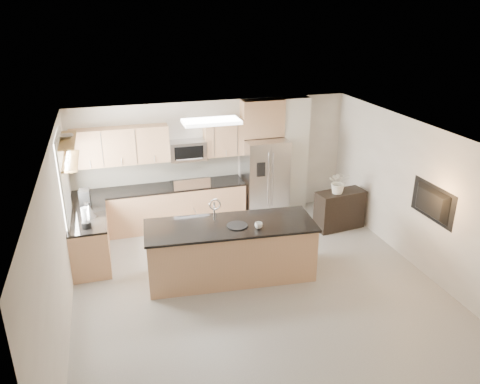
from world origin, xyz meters
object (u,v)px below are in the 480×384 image
object	(u,v)px
cup	(259,225)
television	(428,203)
credenza	(340,210)
bowl	(66,136)
range	(191,203)
microwave	(187,150)
flower_vase	(339,177)
platter	(237,226)
blender	(86,219)
refrigerator	(264,179)
island	(230,250)
coffee_maker	(85,199)
kettle	(89,211)

from	to	relation	value
cup	television	size ratio (longest dim) A/B	0.12
credenza	bowl	bearing A→B (deg)	171.18
range	microwave	world-z (taller)	microwave
credenza	flower_vase	distance (m)	0.79
platter	blender	bearing A→B (deg)	161.52
bowl	refrigerator	bearing A→B (deg)	12.46
microwave	range	bearing A→B (deg)	-90.00
island	blender	world-z (taller)	island
credenza	blender	distance (m)	5.14
microwave	blender	distance (m)	2.73
refrigerator	island	bearing A→B (deg)	-121.95
blender	television	size ratio (longest dim) A/B	0.35
credenza	coffee_maker	world-z (taller)	coffee_maker
range	kettle	size ratio (longest dim) A/B	4.07
range	island	distance (m)	2.29
flower_vase	kettle	bearing A→B (deg)	179.85
flower_vase	platter	bearing A→B (deg)	-153.97
range	kettle	xyz separation A→B (m)	(-2.03, -1.12, 0.57)
refrigerator	island	size ratio (longest dim) A/B	0.60
range	blender	distance (m)	2.66
flower_vase	television	size ratio (longest dim) A/B	0.68
range	island	xyz separation A→B (m)	(0.27, -2.28, 0.03)
kettle	coffee_maker	bearing A→B (deg)	98.71
refrigerator	range	bearing A→B (deg)	178.40
credenza	island	bearing A→B (deg)	-163.33
microwave	television	xyz separation A→B (m)	(3.51, -3.24, -0.28)
range	island	bearing A→B (deg)	-83.24
range	blender	size ratio (longest dim) A/B	3.04
cup	refrigerator	bearing A→B (deg)	68.70
kettle	flower_vase	distance (m)	4.92
platter	coffee_maker	size ratio (longest dim) A/B	0.99
cup	platter	xyz separation A→B (m)	(-0.32, 0.18, -0.04)
microwave	bowl	distance (m)	2.59
refrigerator	blender	xyz separation A→B (m)	(-3.73, -1.51, 0.19)
refrigerator	platter	size ratio (longest dim) A/B	5.00
bowl	kettle	bearing A→B (deg)	-43.23
island	cup	bearing A→B (deg)	-28.39
island	bowl	xyz separation A→B (m)	(-2.52, 1.36, 1.88)
range	microwave	distance (m)	1.16
television	blender	bearing A→B (deg)	74.36
coffee_maker	bowl	bearing A→B (deg)	-122.30
island	coffee_maker	world-z (taller)	island
range	bowl	bearing A→B (deg)	-157.97
bowl	island	bearing A→B (deg)	-28.44
cup	kettle	world-z (taller)	kettle
range	television	world-z (taller)	television
range	flower_vase	xyz separation A→B (m)	(2.90, -1.13, 0.72)
credenza	flower_vase	world-z (taller)	flower_vase
refrigerator	platter	bearing A→B (deg)	-119.13
range	platter	bearing A→B (deg)	-81.29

